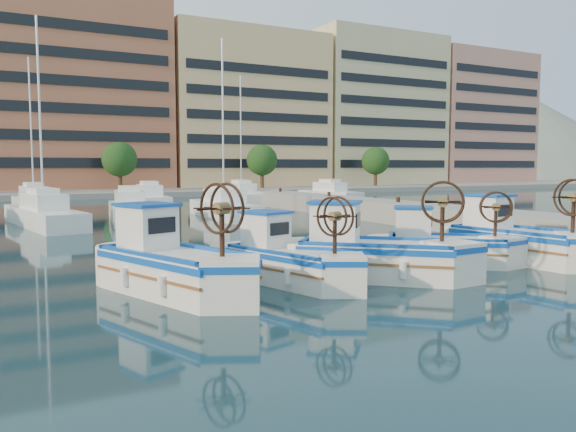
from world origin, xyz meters
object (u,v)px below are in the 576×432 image
object	(u,v)px
fishing_boat_b	(288,258)
fishing_boat_c	(371,252)
fishing_boat_d	(441,245)
fishing_boat_e	(515,238)
fishing_boat_a	(172,263)

from	to	relation	value
fishing_boat_b	fishing_boat_c	world-z (taller)	fishing_boat_c
fishing_boat_c	fishing_boat_d	size ratio (longest dim) A/B	1.15
fishing_boat_b	fishing_boat_d	distance (m)	5.92
fishing_boat_b	fishing_boat_e	xyz separation A→B (m)	(8.79, -0.33, 0.11)
fishing_boat_e	fishing_boat_a	bearing A→B (deg)	168.68
fishing_boat_c	fishing_boat_d	xyz separation A→B (m)	(3.48, 0.87, -0.11)
fishing_boat_c	fishing_boat_b	bearing A→B (deg)	116.69
fishing_boat_d	fishing_boat_e	bearing A→B (deg)	-62.46
fishing_boat_a	fishing_boat_e	world-z (taller)	fishing_boat_a
fishing_boat_d	fishing_boat_b	bearing A→B (deg)	130.87
fishing_boat_c	fishing_boat_e	distance (m)	6.37
fishing_boat_c	fishing_boat_e	bearing A→B (deg)	-45.95
fishing_boat_c	fishing_boat_d	world-z (taller)	fishing_boat_c
fishing_boat_b	fishing_boat_c	bearing A→B (deg)	-31.92
fishing_boat_b	fishing_boat_e	bearing A→B (deg)	-19.46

